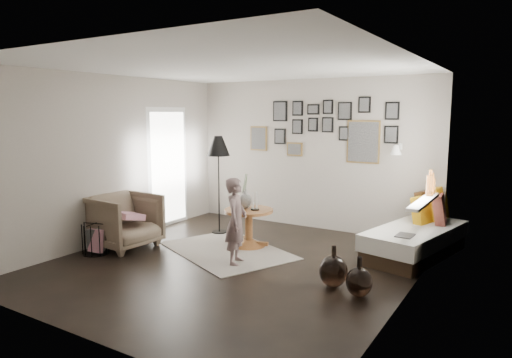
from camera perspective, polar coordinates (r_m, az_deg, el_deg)
The scene contains 23 objects.
ground at distance 6.26m, azimuth -2.84°, elevation -10.55°, with size 4.80×4.80×0.00m, color black.
wall_back at distance 8.05m, azimuth 6.81°, elevation 3.08°, with size 4.50×4.50×0.00m, color #A39A8E.
wall_front at distance 4.24m, azimuth -21.64°, elevation -2.02°, with size 4.50×4.50×0.00m, color #A39A8E.
wall_left at distance 7.47m, azimuth -17.31°, elevation 2.37°, with size 4.80×4.80×0.00m, color #A39A8E.
wall_right at distance 5.06m, azimuth 18.59°, elevation -0.30°, with size 4.80×4.80×0.00m, color #A39A8E.
ceiling at distance 5.96m, azimuth -3.02°, elevation 13.87°, with size 4.80×4.80×0.00m, color white.
door_left at distance 8.32m, azimuth -10.94°, elevation 1.42°, with size 0.00×2.14×2.14m.
window_right at distance 6.43m, azimuth 20.51°, elevation -1.99°, with size 0.15×1.32×1.30m.
gallery_wall at distance 7.89m, azimuth 8.71°, elevation 6.16°, with size 2.74×0.03×1.08m.
wall_sconce at distance 7.27m, azimuth 17.11°, elevation 3.51°, with size 0.18×0.36×0.16m.
rug at distance 6.83m, azimuth -3.62°, elevation -8.89°, with size 1.91×1.33×0.01m, color silver.
pedestal_table at distance 6.96m, azimuth -0.91°, elevation -6.30°, with size 0.74×0.74×0.58m.
vase at distance 6.91m, azimuth -1.39°, elevation -2.38°, with size 0.21×0.21×0.53m.
candles at distance 6.80m, azimuth -0.14°, elevation -2.80°, with size 0.13×0.13×0.27m.
daybed at distance 6.95m, azimuth 19.42°, elevation -6.70°, with size 1.18×1.99×0.92m.
magazine_on_daybed at distance 6.31m, azimuth 18.12°, elevation -6.72°, with size 0.21×0.28×0.02m, color black.
armchair at distance 7.17m, azimuth -16.11°, elevation -5.06°, with size 0.87×0.89×0.81m, color brown.
armchair_cushion at distance 7.16m, azimuth -15.67°, elevation -4.45°, with size 0.37×0.37×0.09m, color beige.
floor_lamp at distance 7.58m, azimuth -4.72°, elevation 3.69°, with size 0.38×0.38×1.64m.
magazine_basket at distance 7.02m, azimuth -19.44°, elevation -7.06°, with size 0.44×0.44×0.45m.
demijohn_large at distance 5.48m, azimuth 9.65°, elevation -11.27°, with size 0.33×0.33×0.50m.
demijohn_small at distance 5.27m, azimuth 12.75°, elevation -12.42°, with size 0.29×0.29×0.45m.
child at distance 6.11m, azimuth -2.50°, elevation -5.30°, with size 0.43×0.28×1.17m, color #6E5657.
Camera 1 is at (3.36, -4.88, 2.01)m, focal length 32.00 mm.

